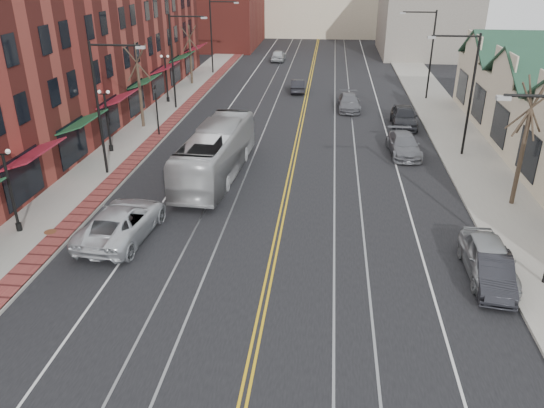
% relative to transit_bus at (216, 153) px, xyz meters
% --- Properties ---
extents(ground, '(160.00, 160.00, 0.00)m').
position_rel_transit_bus_xyz_m(ground, '(4.56, -16.48, -1.55)').
color(ground, black).
rests_on(ground, ground).
extents(sidewalk_left, '(4.00, 120.00, 0.15)m').
position_rel_transit_bus_xyz_m(sidewalk_left, '(-7.44, 3.52, -1.48)').
color(sidewalk_left, gray).
rests_on(sidewalk_left, ground).
extents(sidewalk_right, '(4.00, 120.00, 0.15)m').
position_rel_transit_bus_xyz_m(sidewalk_right, '(16.56, 3.52, -1.48)').
color(sidewalk_right, gray).
rests_on(sidewalk_right, ground).
extents(building_left, '(10.00, 50.00, 11.00)m').
position_rel_transit_bus_xyz_m(building_left, '(-14.44, 10.52, 3.95)').
color(building_left, maroon).
rests_on(building_left, ground).
extents(backdrop_mid, '(22.00, 14.00, 9.00)m').
position_rel_transit_bus_xyz_m(backdrop_mid, '(4.56, 68.52, 2.95)').
color(backdrop_mid, beige).
rests_on(backdrop_mid, ground).
extents(backdrop_right, '(12.00, 16.00, 11.00)m').
position_rel_transit_bus_xyz_m(backdrop_right, '(19.56, 48.52, 3.95)').
color(backdrop_right, slate).
rests_on(backdrop_right, ground).
extents(streetlight_l_1, '(3.33, 0.25, 8.00)m').
position_rel_transit_bus_xyz_m(streetlight_l_1, '(-6.49, -0.48, 3.47)').
color(streetlight_l_1, black).
rests_on(streetlight_l_1, sidewalk_left).
extents(streetlight_l_2, '(3.33, 0.25, 8.00)m').
position_rel_transit_bus_xyz_m(streetlight_l_2, '(-6.49, 15.52, 3.47)').
color(streetlight_l_2, black).
rests_on(streetlight_l_2, sidewalk_left).
extents(streetlight_l_3, '(3.33, 0.25, 8.00)m').
position_rel_transit_bus_xyz_m(streetlight_l_3, '(-6.49, 31.52, 3.47)').
color(streetlight_l_3, black).
rests_on(streetlight_l_3, sidewalk_left).
extents(streetlight_r_1, '(3.33, 0.25, 8.00)m').
position_rel_transit_bus_xyz_m(streetlight_r_1, '(15.61, 5.52, 3.47)').
color(streetlight_r_1, black).
rests_on(streetlight_r_1, sidewalk_right).
extents(streetlight_r_2, '(3.33, 0.25, 8.00)m').
position_rel_transit_bus_xyz_m(streetlight_r_2, '(15.61, 21.52, 3.47)').
color(streetlight_r_2, black).
rests_on(streetlight_r_2, sidewalk_right).
extents(lamppost_l_1, '(0.84, 0.28, 4.27)m').
position_rel_transit_bus_xyz_m(lamppost_l_1, '(-8.24, -8.48, 0.65)').
color(lamppost_l_1, black).
rests_on(lamppost_l_1, sidewalk_left).
extents(lamppost_l_2, '(0.84, 0.28, 4.27)m').
position_rel_transit_bus_xyz_m(lamppost_l_2, '(-8.24, 3.52, 0.65)').
color(lamppost_l_2, black).
rests_on(lamppost_l_2, sidewalk_left).
extents(lamppost_l_3, '(0.84, 0.28, 4.27)m').
position_rel_transit_bus_xyz_m(lamppost_l_3, '(-8.24, 17.52, 0.65)').
color(lamppost_l_3, black).
rests_on(lamppost_l_3, sidewalk_left).
extents(tree_left_near, '(1.78, 1.37, 6.48)m').
position_rel_transit_bus_xyz_m(tree_left_near, '(-7.94, 9.52, 1.96)').
color(tree_left_near, '#382B21').
rests_on(tree_left_near, sidewalk_left).
extents(tree_left_far, '(1.66, 1.28, 6.02)m').
position_rel_transit_bus_xyz_m(tree_left_far, '(-7.94, 25.52, 1.72)').
color(tree_left_far, '#382B21').
rests_on(tree_left_far, sidewalk_left).
extents(tree_right_mid, '(1.90, 1.46, 6.93)m').
position_rel_transit_bus_xyz_m(tree_right_mid, '(17.06, -2.48, 2.20)').
color(tree_right_mid, '#382B21').
rests_on(tree_right_mid, sidewalk_right).
extents(manhole_far, '(0.60, 0.60, 0.02)m').
position_rel_transit_bus_xyz_m(manhole_far, '(-6.64, -8.48, -1.40)').
color(manhole_far, '#592D19').
rests_on(manhole_far, sidewalk_left).
extents(traffic_signal, '(0.18, 0.15, 3.80)m').
position_rel_transit_bus_xyz_m(traffic_signal, '(-6.04, 7.52, 0.79)').
color(traffic_signal, black).
rests_on(traffic_signal, sidewalk_left).
extents(transit_bus, '(3.25, 11.29, 3.11)m').
position_rel_transit_bus_xyz_m(transit_bus, '(0.00, 0.00, 0.00)').
color(transit_bus, '#B3B4B6').
rests_on(transit_bus, ground).
extents(parked_suv, '(3.21, 6.18, 1.67)m').
position_rel_transit_bus_xyz_m(parked_suv, '(-2.94, -8.32, -0.72)').
color(parked_suv, silver).
rests_on(parked_suv, ground).
extents(parked_car_a, '(1.92, 4.68, 1.59)m').
position_rel_transit_bus_xyz_m(parked_car_a, '(13.86, -9.88, -0.76)').
color(parked_car_a, '#9B9EA2').
rests_on(parked_car_a, ground).
extents(parked_car_b, '(1.92, 4.18, 1.33)m').
position_rel_transit_bus_xyz_m(parked_car_b, '(13.86, -10.79, -0.89)').
color(parked_car_b, black).
rests_on(parked_car_b, ground).
extents(parked_car_c, '(2.22, 4.96, 1.41)m').
position_rel_transit_bus_xyz_m(parked_car_c, '(12.06, 5.38, -0.85)').
color(parked_car_c, slate).
rests_on(parked_car_c, ground).
extents(parked_car_d, '(2.11, 4.94, 1.66)m').
position_rel_transit_bus_xyz_m(parked_car_d, '(12.84, 12.19, -0.72)').
color(parked_car_d, black).
rests_on(parked_car_d, ground).
extents(distant_car_left, '(1.59, 3.94, 1.27)m').
position_rel_transit_bus_xyz_m(distant_car_left, '(3.56, 23.29, -0.92)').
color(distant_car_left, black).
rests_on(distant_car_left, ground).
extents(distant_car_right, '(2.07, 4.79, 1.37)m').
position_rel_transit_bus_xyz_m(distant_car_right, '(8.56, 16.94, -0.87)').
color(distant_car_right, slate).
rests_on(distant_car_right, ground).
extents(distant_car_far, '(1.80, 4.28, 1.45)m').
position_rel_transit_bus_xyz_m(distant_car_far, '(-0.09, 40.60, -0.83)').
color(distant_car_far, '#B5BABD').
rests_on(distant_car_far, ground).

